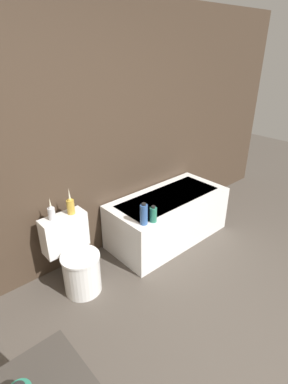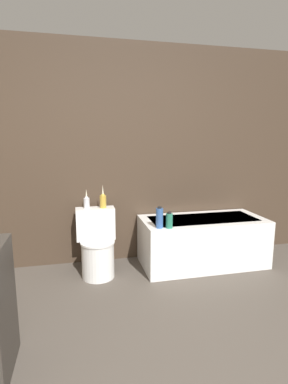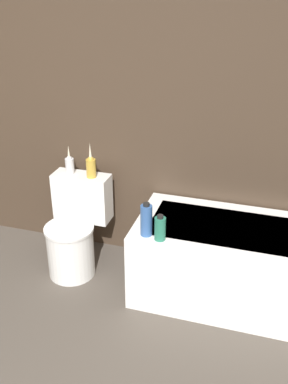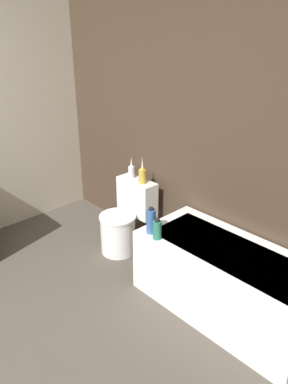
{
  "view_description": "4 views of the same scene",
  "coord_description": "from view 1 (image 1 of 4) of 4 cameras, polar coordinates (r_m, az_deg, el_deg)",
  "views": [
    {
      "loc": [
        -1.45,
        -0.2,
        2.16
      ],
      "look_at": [
        0.22,
        1.69,
        0.92
      ],
      "focal_mm": 28.0,
      "sensor_mm": 36.0,
      "label": 1
    },
    {
      "loc": [
        -0.62,
        -1.26,
        1.5
      ],
      "look_at": [
        0.08,
        1.82,
        0.93
      ],
      "focal_mm": 28.0,
      "sensor_mm": 36.0,
      "label": 2
    },
    {
      "loc": [
        0.93,
        -0.69,
        2.13
      ],
      "look_at": [
        0.18,
        1.79,
        0.82
      ],
      "focal_mm": 42.0,
      "sensor_mm": 36.0,
      "label": 3
    },
    {
      "loc": [
        2.15,
        -0.2,
        2.17
      ],
      "look_at": [
        0.14,
        1.69,
        0.91
      ],
      "focal_mm": 35.0,
      "sensor_mm": 36.0,
      "label": 4
    }
  ],
  "objects": [
    {
      "name": "wall_back_tiled",
      "position": [
        3.04,
        -11.46,
        9.3
      ],
      "size": [
        6.4,
        0.06,
        2.6
      ],
      "color": "#423326",
      "rests_on": "ground_plane"
    },
    {
      "name": "bathtub",
      "position": [
        3.65,
        4.55,
        -4.79
      ],
      "size": [
        1.46,
        0.69,
        0.56
      ],
      "color": "white",
      "rests_on": "ground"
    },
    {
      "name": "toilet",
      "position": [
        3.01,
        -12.9,
        -12.19
      ],
      "size": [
        0.44,
        0.54,
        0.72
      ],
      "color": "white",
      "rests_on": "ground"
    },
    {
      "name": "vase_gold",
      "position": [
        2.86,
        -17.22,
        -3.68
      ],
      "size": [
        0.07,
        0.07,
        0.22
      ],
      "color": "silver",
      "rests_on": "toilet"
    },
    {
      "name": "vase_silver",
      "position": [
        2.9,
        -13.84,
        -2.42
      ],
      "size": [
        0.07,
        0.07,
        0.27
      ],
      "color": "gold",
      "rests_on": "toilet"
    },
    {
      "name": "shampoo_bottle_tall",
      "position": [
        2.93,
        -0.03,
        -4.27
      ],
      "size": [
        0.08,
        0.08,
        0.23
      ],
      "color": "#335999",
      "rests_on": "bathtub"
    },
    {
      "name": "shampoo_bottle_short",
      "position": [
        2.98,
        1.76,
        -4.29
      ],
      "size": [
        0.07,
        0.07,
        0.18
      ],
      "color": "#267259",
      "rests_on": "bathtub"
    }
  ]
}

